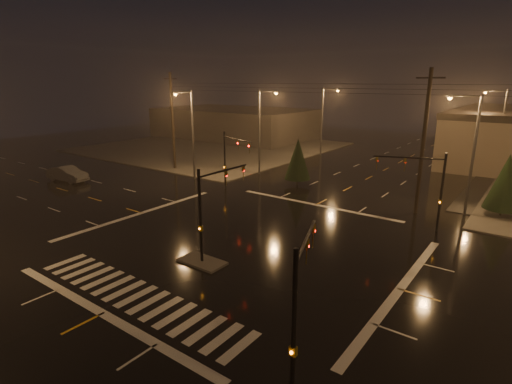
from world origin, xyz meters
TOP-DOWN VIEW (x-y plane):
  - ground at (0.00, 0.00)m, footprint 140.00×140.00m
  - sidewalk_nw at (-30.00, 30.00)m, footprint 36.00×36.00m
  - median_island at (0.00, -4.00)m, footprint 3.00×1.60m
  - crosswalk at (0.00, -9.00)m, footprint 15.00×2.60m
  - stop_bar_near at (0.00, -11.00)m, footprint 16.00×0.50m
  - stop_bar_far at (0.00, 11.00)m, footprint 16.00×0.50m
  - commercial_block at (-35.00, 42.00)m, footprint 30.00×18.00m
  - signal_mast_median at (0.00, -3.07)m, footprint 0.25×4.59m
  - signal_mast_ne at (9.50, 10.14)m, footprint 4.84×1.86m
  - signal_mast_nw at (-9.50, 10.14)m, footprint 4.84×1.86m
  - signal_mast_se at (10.23, -9.75)m, footprint 1.55×3.87m
  - streetlight_1 at (-11.18, 18.00)m, footprint 2.77×0.32m
  - streetlight_2 at (-11.18, 34.00)m, footprint 2.77×0.32m
  - streetlight_3 at (11.18, 16.00)m, footprint 2.77×0.32m
  - streetlight_4 at (11.18, 36.00)m, footprint 2.77×0.32m
  - streetlight_5 at (-16.00, 11.18)m, footprint 0.32×2.77m
  - utility_pole_0 at (-22.00, 14.00)m, footprint 2.20×0.32m
  - utility_pole_1 at (8.00, 14.00)m, footprint 2.20×0.32m
  - conifer_0 at (14.00, 17.19)m, footprint 2.97×2.97m
  - conifer_3 at (-5.09, 16.19)m, footprint 2.81×2.81m
  - car_crossing at (-26.94, 2.33)m, footprint 5.39×2.56m

SIDE VIEW (x-z plane):
  - ground at x=0.00m, z-range 0.00..0.00m
  - crosswalk at x=0.00m, z-range 0.00..0.01m
  - stop_bar_near at x=0.00m, z-range 0.00..0.01m
  - stop_bar_far at x=0.00m, z-range 0.00..0.01m
  - sidewalk_nw at x=-30.00m, z-range 0.00..0.12m
  - median_island at x=0.00m, z-range 0.00..0.15m
  - car_crossing at x=-26.94m, z-range 0.00..1.71m
  - commercial_block at x=-35.00m, z-range 0.00..5.60m
  - conifer_3 at x=-5.09m, z-range 0.35..5.43m
  - conifer_0 at x=14.00m, z-range 0.35..5.68m
  - signal_mast_se at x=10.23m, z-range 0.71..6.71m
  - signal_mast_median at x=0.00m, z-range 0.75..6.75m
  - signal_mast_ne at x=9.50m, z-range 0.79..6.79m
  - signal_mast_nw at x=-9.50m, z-range 0.79..6.79m
  - streetlight_1 at x=-11.18m, z-range 0.80..10.80m
  - streetlight_2 at x=-11.18m, z-range 0.80..10.80m
  - streetlight_3 at x=11.18m, z-range 0.80..10.80m
  - streetlight_4 at x=11.18m, z-range 0.80..10.80m
  - streetlight_5 at x=-16.00m, z-range 0.80..10.80m
  - utility_pole_0 at x=-22.00m, z-range 0.13..12.13m
  - utility_pole_1 at x=8.00m, z-range 0.13..12.13m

